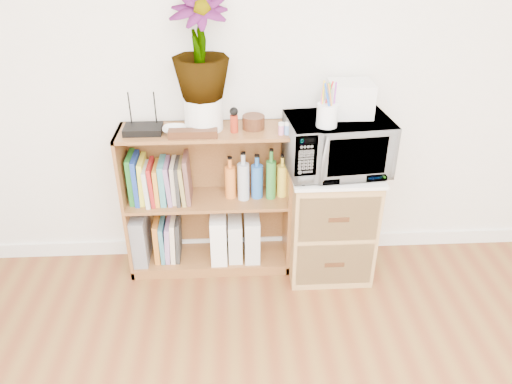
{
  "coord_description": "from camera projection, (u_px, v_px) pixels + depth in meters",
  "views": [
    {
      "loc": [
        -0.19,
        -0.54,
        2.05
      ],
      "look_at": [
        -0.06,
        1.95,
        0.62
      ],
      "focal_mm": 35.0,
      "sensor_mm": 36.0,
      "label": 1
    }
  ],
  "objects": [
    {
      "name": "pen_cup",
      "position": [
        327.0,
        115.0,
        2.63
      ],
      "size": [
        0.11,
        0.11,
        0.12
      ],
      "primitive_type": "cylinder",
      "color": "white",
      "rests_on": "microwave"
    },
    {
      "name": "bookshelf",
      "position": [
        208.0,
        202.0,
        3.07
      ],
      "size": [
        1.0,
        0.3,
        0.95
      ],
      "primitive_type": "cube",
      "color": "brown",
      "rests_on": "ground"
    },
    {
      "name": "potted_plant",
      "position": [
        200.0,
        47.0,
        2.62
      ],
      "size": [
        0.31,
        0.31,
        0.56
      ],
      "primitive_type": "imported",
      "color": "#316528",
      "rests_on": "plant_pot"
    },
    {
      "name": "magazine_holder_left",
      "position": [
        219.0,
        235.0,
        3.18
      ],
      "size": [
        0.1,
        0.25,
        0.32
      ],
      "primitive_type": "cube",
      "color": "white",
      "rests_on": "bookshelf"
    },
    {
      "name": "lower_books",
      "position": [
        168.0,
        239.0,
        3.19
      ],
      "size": [
        0.17,
        0.19,
        0.29
      ],
      "color": "#BA6920",
      "rests_on": "bookshelf"
    },
    {
      "name": "liquor_bottles",
      "position": [
        262.0,
        177.0,
        3.0
      ],
      "size": [
        0.46,
        0.07,
        0.32
      ],
      "color": "orange",
      "rests_on": "bookshelf"
    },
    {
      "name": "paint_jars",
      "position": [
        287.0,
        130.0,
        2.76
      ],
      "size": [
        0.11,
        0.04,
        0.05
      ],
      "primitive_type": "cube",
      "color": "#D37584",
      "rests_on": "bookshelf"
    },
    {
      "name": "trinket_box",
      "position": [
        193.0,
        133.0,
        2.73
      ],
      "size": [
        0.27,
        0.07,
        0.04
      ],
      "primitive_type": "cube",
      "color": "#3A210F",
      "rests_on": "bookshelf"
    },
    {
      "name": "cookbooks",
      "position": [
        159.0,
        180.0,
        2.98
      ],
      "size": [
        0.36,
        0.2,
        0.29
      ],
      "color": "#1E7125",
      "rests_on": "bookshelf"
    },
    {
      "name": "file_box",
      "position": [
        140.0,
        236.0,
        3.17
      ],
      "size": [
        0.1,
        0.26,
        0.33
      ],
      "primitive_type": "cube",
      "color": "slate",
      "rests_on": "bookshelf"
    },
    {
      "name": "small_appliance",
      "position": [
        350.0,
        99.0,
        2.75
      ],
      "size": [
        0.24,
        0.2,
        0.19
      ],
      "primitive_type": "cube",
      "color": "silver",
      "rests_on": "microwave"
    },
    {
      "name": "magazine_holder_right",
      "position": [
        252.0,
        235.0,
        3.2
      ],
      "size": [
        0.09,
        0.24,
        0.3
      ],
      "primitive_type": "cube",
      "color": "silver",
      "rests_on": "bookshelf"
    },
    {
      "name": "wicker_unit",
      "position": [
        330.0,
        222.0,
        3.1
      ],
      "size": [
        0.5,
        0.45,
        0.7
      ],
      "primitive_type": "cube",
      "color": "#9E7542",
      "rests_on": "ground"
    },
    {
      "name": "wooden_bowl",
      "position": [
        254.0,
        122.0,
        2.83
      ],
      "size": [
        0.13,
        0.13,
        0.07
      ],
      "primitive_type": "cylinder",
      "color": "#3B1F10",
      "rests_on": "bookshelf"
    },
    {
      "name": "microwave",
      "position": [
        337.0,
        145.0,
        2.83
      ],
      "size": [
        0.6,
        0.44,
        0.31
      ],
      "primitive_type": "imported",
      "rotation": [
        0.0,
        0.0,
        0.1
      ],
      "color": "white",
      "rests_on": "wicker_unit"
    },
    {
      "name": "skirting_board",
      "position": [
        263.0,
        243.0,
        3.41
      ],
      "size": [
        4.0,
        0.02,
        0.1
      ],
      "primitive_type": "cube",
      "color": "white",
      "rests_on": "ground"
    },
    {
      "name": "white_bowl",
      "position": [
        174.0,
        130.0,
        2.79
      ],
      "size": [
        0.13,
        0.13,
        0.03
      ],
      "primitive_type": "imported",
      "color": "white",
      "rests_on": "bookshelf"
    },
    {
      "name": "plant_pot",
      "position": [
        203.0,
        113.0,
        2.8
      ],
      "size": [
        0.22,
        0.22,
        0.18
      ],
      "primitive_type": "cylinder",
      "color": "white",
      "rests_on": "bookshelf"
    },
    {
      "name": "router",
      "position": [
        143.0,
        129.0,
        2.79
      ],
      "size": [
        0.21,
        0.14,
        0.04
      ],
      "primitive_type": "cube",
      "color": "black",
      "rests_on": "bookshelf"
    },
    {
      "name": "magazine_holder_mid",
      "position": [
        235.0,
        237.0,
        3.2
      ],
      "size": [
        0.09,
        0.22,
        0.27
      ],
      "primitive_type": "cube",
      "color": "silver",
      "rests_on": "bookshelf"
    },
    {
      "name": "kokeshi_doll",
      "position": [
        234.0,
        124.0,
        2.78
      ],
      "size": [
        0.04,
        0.04,
        0.1
      ],
      "primitive_type": "cylinder",
      "color": "maroon",
      "rests_on": "bookshelf"
    }
  ]
}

